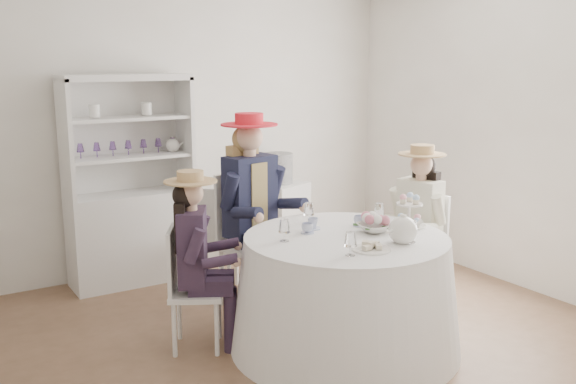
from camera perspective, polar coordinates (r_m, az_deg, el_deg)
ground at (r=4.82m, az=0.65°, el=-12.52°), size 4.50×4.50×0.00m
wall_back at (r=6.21m, az=-9.39°, el=5.74°), size 4.50×0.00×4.50m
wall_front at (r=2.99m, az=21.89°, el=-1.29°), size 4.50×0.00×4.50m
wall_right at (r=5.96m, az=19.29°, el=5.00°), size 0.00×4.50×4.50m
tea_table at (r=4.50m, az=5.11°, el=-8.88°), size 1.60×1.60×0.80m
hutch at (r=5.89m, az=-13.77°, el=-1.57°), size 1.25×0.81×1.86m
side_table at (r=6.56m, az=-0.90°, el=-2.42°), size 0.62×0.62×0.75m
hatbox at (r=6.45m, az=-0.92°, el=2.13°), size 0.34×0.34×0.30m
guest_left at (r=4.42m, az=-8.20°, el=-5.13°), size 0.53×0.49×1.25m
guest_mid at (r=5.09m, az=-3.22°, el=-0.67°), size 0.59×0.62×1.57m
guest_right at (r=5.25m, az=11.47°, el=-2.14°), size 0.53×0.50×1.32m
spare_chair at (r=5.51m, az=-6.70°, el=-3.93°), size 0.54×0.54×0.94m
teacup_a at (r=4.42m, az=1.74°, el=-3.30°), size 0.10×0.10×0.06m
teacup_b at (r=4.54m, az=2.23°, el=-2.87°), size 0.10×0.10×0.07m
teacup_c at (r=4.65m, az=6.37°, el=-2.61°), size 0.10×0.10×0.07m
flower_bowl at (r=4.48m, az=7.69°, el=-3.25°), size 0.24×0.24×0.06m
flower_arrangement at (r=4.49m, az=7.53°, el=-2.42°), size 0.18×0.19×0.07m
table_teapot at (r=4.25m, az=10.19°, el=-3.36°), size 0.27×0.19×0.20m
sandwich_plate at (r=4.08m, az=7.41°, el=-4.95°), size 0.24×0.24×0.05m
cupcake_stand at (r=4.67m, az=10.70°, el=-2.01°), size 0.25×0.25×0.23m
stemware_set at (r=4.36m, az=5.22°, el=-2.99°), size 0.91×0.88×0.15m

